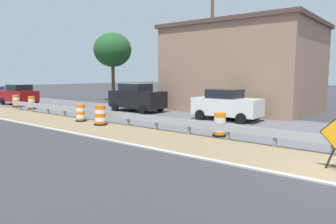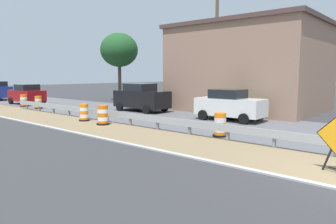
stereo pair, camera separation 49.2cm
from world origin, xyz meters
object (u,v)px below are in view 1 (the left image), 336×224
traffic_barrel_nearest (220,126)px  traffic_barrel_mid (81,114)px  traffic_barrel_close (100,116)px  utility_pole_near (212,50)px  car_mid_far_lane (227,105)px  traffic_barrel_far (32,103)px  traffic_barrel_farthest (16,102)px  car_trailing_near_lane (137,97)px  car_lead_far_lane (19,95)px

traffic_barrel_nearest → traffic_barrel_mid: traffic_barrel_nearest is taller
traffic_barrel_close → utility_pole_near: 10.56m
traffic_barrel_mid → car_mid_far_lane: size_ratio=0.25×
traffic_barrel_nearest → traffic_barrel_far: size_ratio=1.05×
traffic_barrel_farthest → car_mid_far_lane: (4.50, -18.19, 0.49)m
car_trailing_near_lane → utility_pole_near: utility_pole_near is taller
traffic_barrel_farthest → car_trailing_near_lane: size_ratio=0.24×
traffic_barrel_close → car_trailing_near_lane: bearing=26.6°
traffic_barrel_far → utility_pole_near: size_ratio=0.12×
traffic_barrel_nearest → traffic_barrel_close: bearing=101.5°
traffic_barrel_nearest → utility_pole_near: utility_pole_near is taller
traffic_barrel_farthest → car_trailing_near_lane: bearing=-67.5°
traffic_barrel_nearest → car_trailing_near_lane: car_trailing_near_lane is taller
traffic_barrel_mid → utility_pole_near: (9.41, -3.56, 4.23)m
car_lead_far_lane → utility_pole_near: (6.64, -16.99, 3.74)m
traffic_barrel_mid → traffic_barrel_farthest: 11.59m
traffic_barrel_mid → traffic_barrel_farthest: (1.57, 11.49, 0.01)m
traffic_barrel_close → car_lead_far_lane: (2.93, 15.48, 0.45)m
traffic_barrel_farthest → car_lead_far_lane: (1.20, 1.94, 0.48)m
traffic_barrel_nearest → car_mid_far_lane: size_ratio=0.26×
car_lead_far_lane → traffic_barrel_farthest: bearing=146.6°
traffic_barrel_nearest → traffic_barrel_far: 17.80m
traffic_barrel_nearest → traffic_barrel_mid: 9.04m
traffic_barrel_nearest → traffic_barrel_mid: size_ratio=1.05×
utility_pole_near → car_mid_far_lane: bearing=-136.8°
traffic_barrel_close → traffic_barrel_far: size_ratio=1.07×
car_lead_far_lane → utility_pole_near: utility_pole_near is taller
traffic_barrel_nearest → car_lead_far_lane: bearing=86.1°
traffic_barrel_nearest → car_mid_far_lane: bearing=25.0°
utility_pole_near → traffic_barrel_far: bearing=122.3°
car_trailing_near_lane → traffic_barrel_farthest: bearing=-157.5°
car_trailing_near_lane → car_mid_far_lane: bearing=1.0°
car_lead_far_lane → utility_pole_near: size_ratio=0.45×
traffic_barrel_farthest → car_mid_far_lane: bearing=-76.1°
traffic_barrel_mid → car_mid_far_lane: 9.06m
car_trailing_near_lane → traffic_barrel_far: bearing=-151.0°
car_trailing_near_lane → car_lead_far_lane: (-3.15, 12.44, -0.12)m
traffic_barrel_farthest → car_trailing_near_lane: 11.39m
traffic_barrel_far → traffic_barrel_nearest: bearing=-91.0°
car_trailing_near_lane → traffic_barrel_mid: bearing=-80.6°
traffic_barrel_mid → traffic_barrel_farthest: bearing=82.2°
car_trailing_near_lane → traffic_barrel_nearest: bearing=-25.3°
car_mid_far_lane → utility_pole_near: utility_pole_near is taller
car_mid_far_lane → traffic_barrel_far: bearing=-165.4°
traffic_barrel_mid → car_trailing_near_lane: car_trailing_near_lane is taller
traffic_barrel_mid → traffic_barrel_far: size_ratio=1.00×
traffic_barrel_farthest → car_mid_far_lane: 18.74m
car_mid_far_lane → traffic_barrel_mid: bearing=-139.4°
traffic_barrel_farthest → car_mid_far_lane: size_ratio=0.25×
traffic_barrel_farthest → utility_pole_near: size_ratio=0.12×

